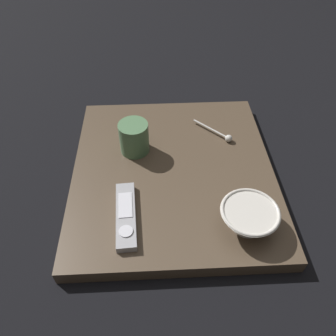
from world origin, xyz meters
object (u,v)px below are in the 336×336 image
object	(u,v)px
tv_remote_near	(126,215)
teaspoon	(223,135)
coffee_mug	(134,138)
cereal_bowl	(249,217)

from	to	relation	value
tv_remote_near	teaspoon	bearing A→B (deg)	-135.32
coffee_mug	tv_remote_near	bearing A→B (deg)	85.96
tv_remote_near	cereal_bowl	bearing A→B (deg)	172.90
coffee_mug	tv_remote_near	world-z (taller)	coffee_mug
cereal_bowl	tv_remote_near	xyz separation A→B (m)	(0.29, -0.04, -0.02)
teaspoon	tv_remote_near	bearing A→B (deg)	44.68
teaspoon	tv_remote_near	world-z (taller)	same
cereal_bowl	teaspoon	world-z (taller)	cereal_bowl
coffee_mug	tv_remote_near	size ratio (longest dim) A/B	0.49
cereal_bowl	tv_remote_near	world-z (taller)	cereal_bowl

